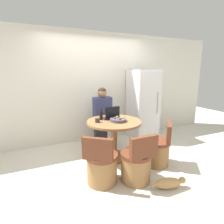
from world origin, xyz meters
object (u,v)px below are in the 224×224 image
chair_near_left_corner (102,166)px  chair_near_right_corner (157,150)px  laptop (111,116)px  bottle (101,115)px  fruit_bowl (118,120)px  cat (169,183)px  chair_near_camera (136,165)px  person_seated (102,114)px  refrigerator (142,105)px  dining_table (114,132)px

chair_near_left_corner → chair_near_right_corner: bearing=-136.4°
laptop → bottle: size_ratio=1.34×
fruit_bowl → bottle: size_ratio=1.40×
fruit_bowl → cat: fruit_bowl is taller
bottle → cat: 1.65m
bottle → chair_near_camera: bearing=-77.7°
person_seated → laptop: (-0.01, -0.59, 0.09)m
refrigerator → dining_table: 1.43m
chair_near_camera → person_seated: person_seated is taller
chair_near_camera → bottle: bearing=-78.7°
dining_table → chair_near_camera: chair_near_camera is taller
chair_near_camera → chair_near_left_corner: (-0.51, 0.17, 0.00)m
refrigerator → dining_table: bearing=-145.4°
cat → chair_near_right_corner: bearing=83.5°
chair_near_right_corner → cat: 0.73m
cat → person_seated: bearing=116.2°
chair_near_camera → chair_near_left_corner: 0.54m
refrigerator → person_seated: 1.13m
refrigerator → fruit_bowl: (-1.09, -0.85, -0.06)m
dining_table → laptop: bearing=87.3°
fruit_bowl → dining_table: bearing=130.4°
laptop → chair_near_right_corner: bearing=132.5°
refrigerator → chair_near_left_corner: 2.27m
dining_table → chair_near_right_corner: size_ratio=1.30×
chair_near_camera → chair_near_right_corner: same height
refrigerator → chair_near_right_corner: (-0.51, -1.32, -0.59)m
fruit_bowl → person_seated: bearing=92.5°
refrigerator → bottle: 1.48m
fruit_bowl → chair_near_right_corner: bearing=-38.7°
chair_near_camera → chair_near_right_corner: (0.62, 0.30, 0.00)m
chair_near_camera → laptop: 1.13m
refrigerator → cat: (-0.78, -1.97, -0.78)m
chair_near_right_corner → bottle: size_ratio=3.62×
person_seated → dining_table: bearing=88.4°
chair_near_left_corner → bottle: size_ratio=3.62×
dining_table → chair_near_right_corner: chair_near_right_corner is taller
dining_table → refrigerator: bearing=34.6°
dining_table → chair_near_left_corner: 0.87m
chair_near_left_corner → chair_near_right_corner: same height
fruit_bowl → chair_near_left_corner: bearing=-133.0°
dining_table → bottle: (-0.20, 0.17, 0.32)m
chair_near_left_corner → bottle: bearing=-72.6°
refrigerator → bottle: size_ratio=7.84×
refrigerator → person_seated: size_ratio=1.29×
cat → chair_near_left_corner: bearing=164.9°
chair_near_right_corner → bottle: bearing=-89.9°
fruit_bowl → bottle: (-0.26, 0.23, 0.05)m
dining_table → chair_near_left_corner: size_ratio=1.30×
refrigerator → cat: bearing=-111.6°
chair_near_left_corner → chair_near_right_corner: 1.14m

